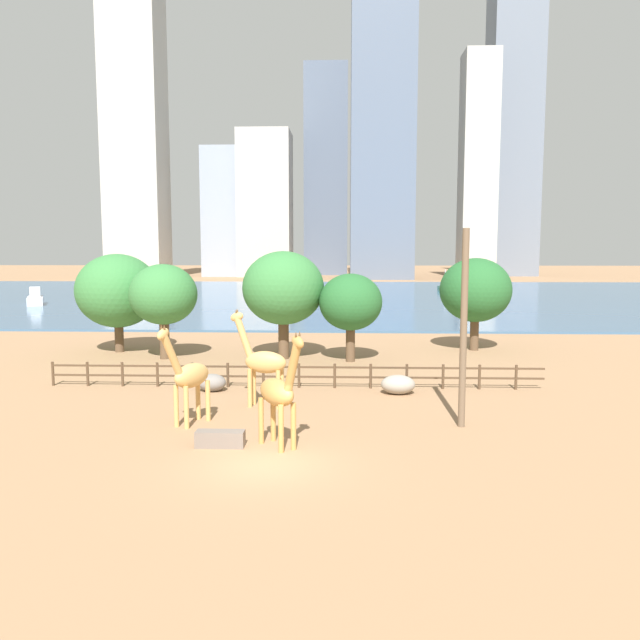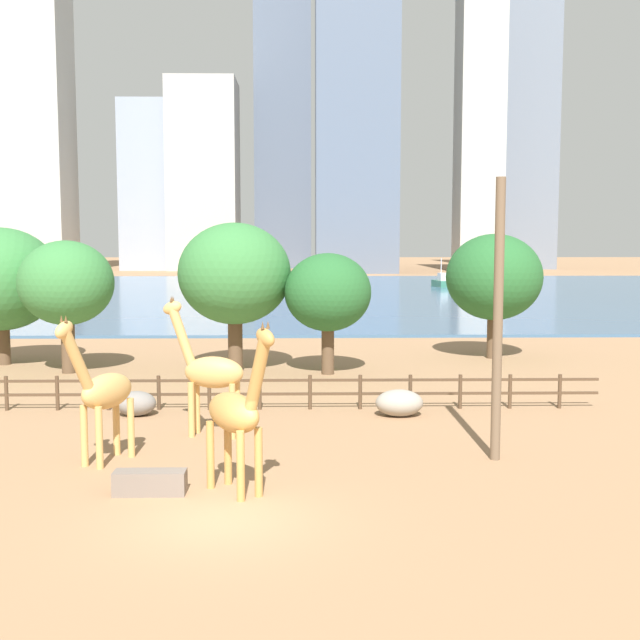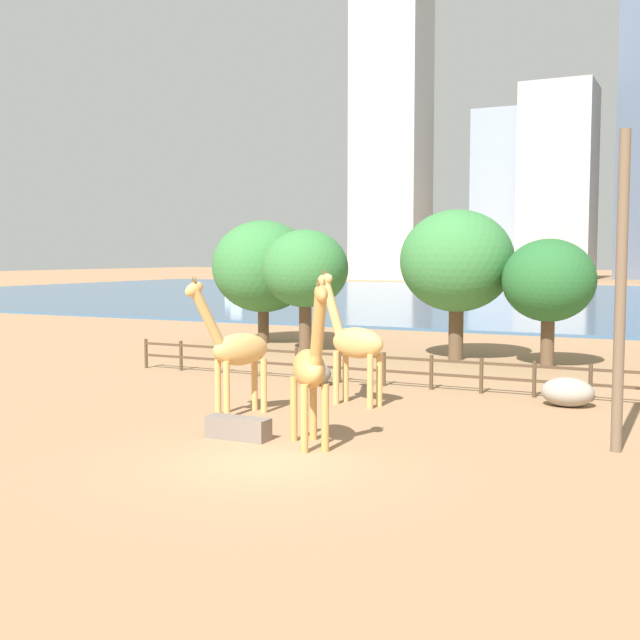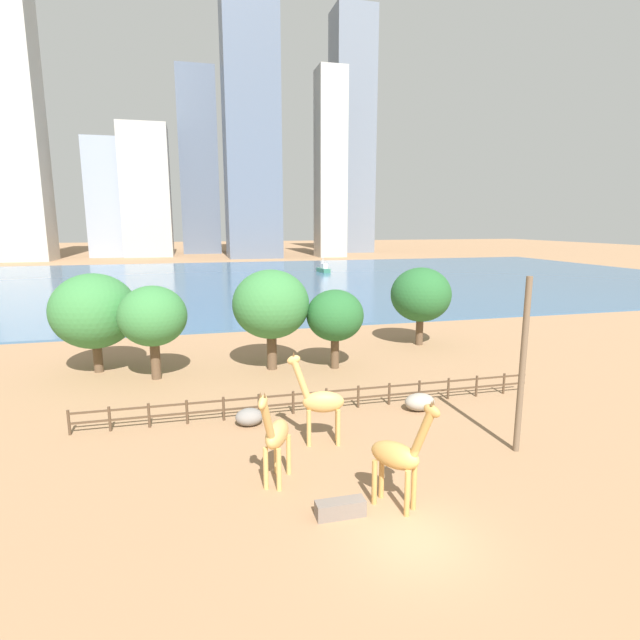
{
  "view_description": "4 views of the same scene",
  "coord_description": "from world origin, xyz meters",
  "views": [
    {
      "loc": [
        2.61,
        -20.3,
        7.23
      ],
      "look_at": [
        1.13,
        17.67,
        2.98
      ],
      "focal_mm": 35.0,
      "sensor_mm": 36.0,
      "label": 1
    },
    {
      "loc": [
        1.94,
        -17.7,
        6.35
      ],
      "look_at": [
        2.71,
        22.73,
        2.31
      ],
      "focal_mm": 45.0,
      "sensor_mm": 36.0,
      "label": 2
    },
    {
      "loc": [
        9.48,
        -16.42,
        4.98
      ],
      "look_at": [
        -2.88,
        8.93,
        2.72
      ],
      "focal_mm": 45.0,
      "sensor_mm": 36.0,
      "label": 3
    },
    {
      "loc": [
        -6.71,
        -13.65,
        10.38
      ],
      "look_at": [
        2.88,
        23.71,
        2.86
      ],
      "focal_mm": 28.0,
      "sensor_mm": 36.0,
      "label": 4
    }
  ],
  "objects": [
    {
      "name": "harbor_water",
      "position": [
        0.0,
        77.0,
        0.1
      ],
      "size": [
        180.0,
        86.0,
        0.2
      ],
      "primitive_type": "cube",
      "color": "#3D6084",
      "rests_on": "ground"
    },
    {
      "name": "skyline_block_wide",
      "position": [
        11.97,
        140.65,
        51.11
      ],
      "size": [
        15.68,
        15.14,
        102.22
      ],
      "primitive_type": "cube",
      "color": "slate",
      "rests_on": "ground"
    },
    {
      "name": "skyline_tower_short",
      "position": [
        -2.89,
        169.05,
        30.25
      ],
      "size": [
        12.62,
        14.32,
        60.5
      ],
      "primitive_type": "cube",
      "color": "slate",
      "rests_on": "ground"
    },
    {
      "name": "feeding_trough",
      "position": [
        -1.95,
        1.93,
        0.3
      ],
      "size": [
        1.8,
        0.6,
        0.6
      ],
      "primitive_type": "cube",
      "color": "#72665B",
      "rests_on": "ground"
    },
    {
      "name": "tree_left_large",
      "position": [
        12.07,
        24.95,
        4.36
      ],
      "size": [
        5.12,
        5.12,
        6.69
      ],
      "color": "brown",
      "rests_on": "ground"
    },
    {
      "name": "skyline_tower_glass",
      "position": [
        35.56,
        138.33,
        27.59
      ],
      "size": [
        8.39,
        9.01,
        55.18
      ],
      "primitive_type": "cube",
      "color": "#B7B2A8",
      "rests_on": "ground"
    },
    {
      "name": "skyline_block_left",
      "position": [
        -29.15,
        156.01,
        17.65
      ],
      "size": [
        14.56,
        14.3,
        35.29
      ],
      "primitive_type": "cube",
      "color": "#939EAD",
      "rests_on": "ground"
    },
    {
      "name": "skyline_block_right",
      "position": [
        -51.32,
        142.11,
        48.17
      ],
      "size": [
        14.34,
        12.43,
        96.35
      ],
      "primitive_type": "cube",
      "color": "#B7B2A8",
      "rests_on": "ground"
    },
    {
      "name": "ground_plane",
      "position": [
        0.0,
        80.0,
        0.0
      ],
      "size": [
        400.0,
        400.0,
        0.0
      ],
      "primitive_type": "plane",
      "color": "#9E7551"
    },
    {
      "name": "tree_center_broad",
      "position": [
        3.03,
        19.97,
        3.86
      ],
      "size": [
        4.1,
        4.1,
        5.74
      ],
      "color": "brown",
      "rests_on": "ground"
    },
    {
      "name": "giraffe_companion",
      "position": [
        -1.15,
        7.97,
        2.11
      ],
      "size": [
        2.79,
        1.17,
        4.56
      ],
      "rotation": [
        0.0,
        0.0,
        2.94
      ],
      "color": "tan",
      "rests_on": "ground"
    },
    {
      "name": "tree_right_tall",
      "position": [
        -9.39,
        20.53,
        4.29
      ],
      "size": [
        4.47,
        4.47,
        6.34
      ],
      "color": "brown",
      "rests_on": "ground"
    },
    {
      "name": "skyline_block_central",
      "position": [
        -19.27,
        153.7,
        19.76
      ],
      "size": [
        14.23,
        13.86,
        39.52
      ],
      "primitive_type": "cube",
      "color": "#B7B2A8",
      "rests_on": "ground"
    },
    {
      "name": "enclosure_fence",
      "position": [
        -0.33,
        12.0,
        0.76
      ],
      "size": [
        26.12,
        0.14,
        1.3
      ],
      "color": "#4C3826",
      "rests_on": "ground"
    },
    {
      "name": "skyline_tower_needle",
      "position": [
        49.77,
        161.74,
        40.53
      ],
      "size": [
        13.7,
        13.25,
        81.07
      ],
      "primitive_type": "cube",
      "color": "slate",
      "rests_on": "ground"
    },
    {
      "name": "tree_left_small",
      "position": [
        -13.45,
        23.21,
        4.36
      ],
      "size": [
        5.8,
        5.8,
        6.99
      ],
      "color": "brown",
      "rests_on": "ground"
    },
    {
      "name": "boat_sailboat",
      "position": [
        20.04,
        87.62,
        0.84
      ],
      "size": [
        2.11,
        4.38,
        3.78
      ],
      "rotation": [
        0.0,
        0.0,
        1.72
      ],
      "color": "#337259",
      "rests_on": "harbor_water"
    },
    {
      "name": "giraffe_young",
      "position": [
        0.24,
        1.94,
        2.07
      ],
      "size": [
        2.12,
        2.42,
        4.46
      ],
      "rotation": [
        0.0,
        0.0,
        5.4
      ],
      "color": "#C18C47",
      "rests_on": "ground"
    },
    {
      "name": "boulder_near_fence",
      "position": [
        5.35,
        10.75,
        0.48
      ],
      "size": [
        1.72,
        1.29,
        0.97
      ],
      "primitive_type": "ellipsoid",
      "color": "gray",
      "rests_on": "ground"
    },
    {
      "name": "utility_pole",
      "position": [
        7.46,
        4.96,
        4.06
      ],
      "size": [
        0.28,
        0.28,
        8.12
      ],
      "primitive_type": "cylinder",
      "color": "brown",
      "rests_on": "ground"
    },
    {
      "name": "tree_right_small",
      "position": [
        -1.43,
        20.86,
        4.72
      ],
      "size": [
        5.42,
        5.42,
        7.19
      ],
      "color": "brown",
      "rests_on": "ground"
    },
    {
      "name": "giraffe_tall",
      "position": [
        -3.79,
        4.8,
        2.07
      ],
      "size": [
        1.83,
        2.87,
        4.37
      ],
      "rotation": [
        0.0,
        0.0,
        4.24
      ],
      "color": "tan",
      "rests_on": "ground"
    },
    {
      "name": "boulder_by_pole",
      "position": [
        -4.19,
        11.01,
        0.45
      ],
      "size": [
        1.44,
        1.2,
        0.9
      ],
      "primitive_type": "ellipsoid",
      "color": "gray",
      "rests_on": "ground"
    }
  ]
}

